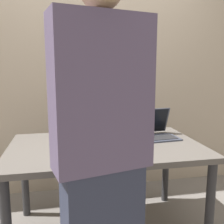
{
  "coord_description": "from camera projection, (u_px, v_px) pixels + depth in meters",
  "views": [
    {
      "loc": [
        -0.32,
        -1.84,
        1.31
      ],
      "look_at": [
        0.05,
        0.0,
        0.99
      ],
      "focal_mm": 40.88,
      "sensor_mm": 36.0,
      "label": 1
    }
  ],
  "objects": [
    {
      "name": "laptop",
      "position": [
        155.0,
        130.0,
        2.15
      ],
      "size": [
        0.35,
        0.33,
        0.23
      ],
      "color": "#383D4C",
      "rests_on": "desk"
    },
    {
      "name": "back_wall",
      "position": [
        92.0,
        69.0,
        2.68
      ],
      "size": [
        6.0,
        0.1,
        2.6
      ],
      "primitive_type": "cube",
      "color": "tan",
      "rests_on": "ground"
    },
    {
      "name": "beer_bottle_brown",
      "position": [
        80.0,
        120.0,
        2.24
      ],
      "size": [
        0.08,
        0.08,
        0.31
      ],
      "color": "#333333",
      "rests_on": "desk"
    },
    {
      "name": "beer_bottle_green",
      "position": [
        73.0,
        122.0,
        2.16
      ],
      "size": [
        0.06,
        0.06,
        0.3
      ],
      "color": "brown",
      "rests_on": "desk"
    },
    {
      "name": "beer_bottle_dark",
      "position": [
        87.0,
        126.0,
        2.07
      ],
      "size": [
        0.07,
        0.07,
        0.29
      ],
      "color": "#1E5123",
      "rests_on": "desk"
    },
    {
      "name": "desk",
      "position": [
        106.0,
        155.0,
        1.96
      ],
      "size": [
        1.45,
        0.89,
        0.74
      ],
      "color": "#56514C",
      "rests_on": "ground"
    },
    {
      "name": "person_figure",
      "position": [
        102.0,
        157.0,
        1.19
      ],
      "size": [
        0.48,
        0.32,
        1.77
      ],
      "color": "#2D3347",
      "rests_on": "ground"
    },
    {
      "name": "beer_bottle_amber",
      "position": [
        96.0,
        125.0,
        2.14
      ],
      "size": [
        0.06,
        0.06,
        0.27
      ],
      "color": "#472B14",
      "rests_on": "desk"
    }
  ]
}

